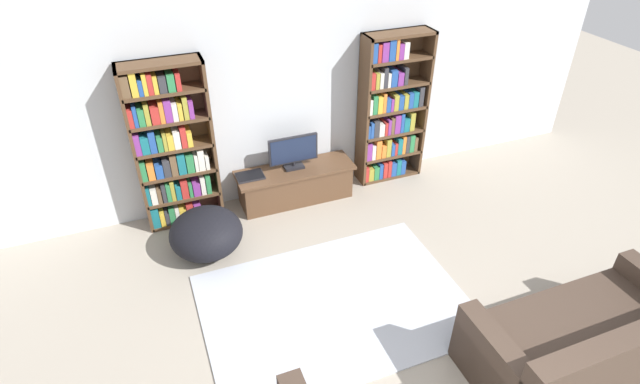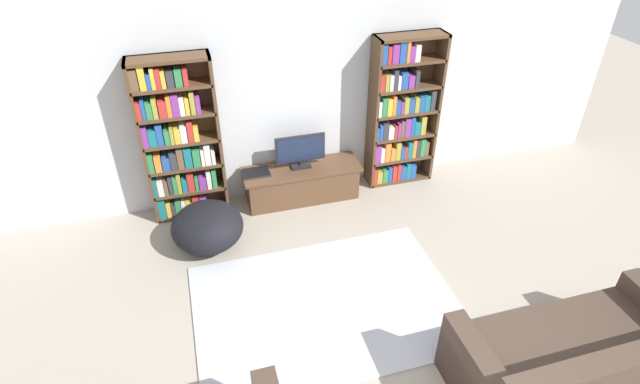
% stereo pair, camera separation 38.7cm
% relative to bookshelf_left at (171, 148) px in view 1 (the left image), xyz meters
% --- Properties ---
extents(wall_back, '(8.80, 0.06, 2.60)m').
position_rel_bookshelf_left_xyz_m(wall_back, '(1.36, 0.18, 0.34)').
color(wall_back, silver).
rests_on(wall_back, ground_plane).
extents(bookshelf_left, '(0.87, 0.30, 1.95)m').
position_rel_bookshelf_left_xyz_m(bookshelf_left, '(0.00, 0.00, 0.00)').
color(bookshelf_left, '#513823').
rests_on(bookshelf_left, ground_plane).
extents(bookshelf_right, '(0.87, 0.30, 1.95)m').
position_rel_bookshelf_left_xyz_m(bookshelf_right, '(2.72, -0.00, -0.03)').
color(bookshelf_right, '#513823').
rests_on(bookshelf_right, ground_plane).
extents(tv_stand, '(1.47, 0.47, 0.44)m').
position_rel_bookshelf_left_xyz_m(tv_stand, '(1.40, -0.11, -0.74)').
color(tv_stand, brown).
rests_on(tv_stand, ground_plane).
extents(television, '(0.61, 0.16, 0.43)m').
position_rel_bookshelf_left_xyz_m(television, '(1.40, -0.07, -0.29)').
color(television, black).
rests_on(television, tv_stand).
extents(laptop, '(0.33, 0.24, 0.03)m').
position_rel_bookshelf_left_xyz_m(laptop, '(0.84, -0.09, -0.50)').
color(laptop, '#28282D').
rests_on(laptop, tv_stand).
extents(area_rug, '(2.53, 1.80, 0.02)m').
position_rel_bookshelf_left_xyz_m(area_rug, '(1.16, -1.97, -0.95)').
color(area_rug, '#B2B7C1').
rests_on(area_rug, ground_plane).
extents(couch_right_sofa, '(1.92, 0.93, 0.81)m').
position_rel_bookshelf_left_xyz_m(couch_right_sofa, '(2.83, -3.36, -0.68)').
color(couch_right_sofa, '#423328').
rests_on(couch_right_sofa, ground_plane).
extents(beanbag_ottoman, '(0.79, 0.79, 0.50)m').
position_rel_bookshelf_left_xyz_m(beanbag_ottoman, '(0.17, -0.72, -0.71)').
color(beanbag_ottoman, black).
rests_on(beanbag_ottoman, ground_plane).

